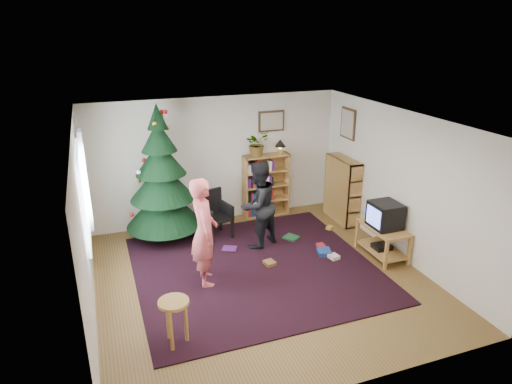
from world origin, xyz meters
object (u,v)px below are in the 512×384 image
object	(u,v)px
picture_back	(271,121)
armchair	(215,212)
crt_tv	(385,215)
picture_right	(348,124)
tv_stand	(383,239)
potted_plant	(257,143)
bookshelf_back	(266,185)
christmas_tree	(162,185)
person_by_chair	(258,205)
person_standing	(204,232)
bookshelf_right	(342,189)
table_lamp	(280,144)
stool	(174,311)

from	to	relation	value
picture_back	armchair	world-z (taller)	picture_back
crt_tv	picture_right	bearing A→B (deg)	81.80
tv_stand	armchair	distance (m)	3.06
potted_plant	tv_stand	bearing A→B (deg)	-59.08
bookshelf_back	armchair	bearing A→B (deg)	-154.18
picture_back	potted_plant	size ratio (longest dim) A/B	1.08
picture_back	christmas_tree	xyz separation A→B (m)	(-2.32, -0.52, -0.90)
tv_stand	crt_tv	xyz separation A→B (m)	(-0.00, -0.00, 0.44)
person_by_chair	christmas_tree	bearing A→B (deg)	-57.34
picture_back	bookshelf_back	xyz separation A→B (m)	(-0.15, -0.14, -1.29)
bookshelf_back	tv_stand	xyz separation A→B (m)	(1.22, -2.38, -0.34)
potted_plant	person_standing	bearing A→B (deg)	-127.26
picture_back	christmas_tree	distance (m)	2.55
christmas_tree	potted_plant	world-z (taller)	christmas_tree
picture_back	bookshelf_right	distance (m)	1.97
christmas_tree	person_standing	distance (m)	1.81
tv_stand	bookshelf_back	bearing A→B (deg)	117.25
crt_tv	person_by_chair	xyz separation A→B (m)	(-1.88, 1.09, 0.03)
person_by_chair	table_lamp	bearing A→B (deg)	-152.95
bookshelf_back	armchair	size ratio (longest dim) A/B	1.45
bookshelf_back	stool	xyz separation A→B (m)	(-2.56, -3.47, -0.17)
tv_stand	crt_tv	size ratio (longest dim) A/B	1.86
christmas_tree	table_lamp	xyz separation A→B (m)	(2.47, 0.39, 0.45)
crt_tv	person_by_chair	distance (m)	2.17
picture_right	table_lamp	size ratio (longest dim) A/B	2.03
christmas_tree	table_lamp	distance (m)	2.54
picture_right	crt_tv	size ratio (longest dim) A/B	1.21
bookshelf_back	table_lamp	size ratio (longest dim) A/B	4.40
bookshelf_back	potted_plant	distance (m)	0.91
picture_back	tv_stand	distance (m)	3.18
person_standing	bookshelf_back	bearing A→B (deg)	-36.11
christmas_tree	table_lamp	bearing A→B (deg)	8.92
christmas_tree	bookshelf_back	bearing A→B (deg)	10.13
bookshelf_back	bookshelf_right	distance (m)	1.55
crt_tv	table_lamp	bearing A→B (deg)	111.19
christmas_tree	person_by_chair	xyz separation A→B (m)	(1.51, -0.91, -0.26)
picture_right	bookshelf_back	world-z (taller)	picture_right
picture_right	christmas_tree	xyz separation A→B (m)	(-3.65, 0.20, -0.90)
armchair	tv_stand	bearing A→B (deg)	-50.48
person_standing	person_by_chair	bearing A→B (deg)	-49.48
person_by_chair	potted_plant	xyz separation A→B (m)	(0.46, 1.29, 0.76)
armchair	table_lamp	world-z (taller)	table_lamp
person_standing	picture_back	bearing A→B (deg)	-36.68
stool	table_lamp	xyz separation A→B (m)	(2.86, 3.47, 1.01)
crt_tv	stool	bearing A→B (deg)	-163.90
person_standing	table_lamp	size ratio (longest dim) A/B	5.79
picture_back	person_standing	size ratio (longest dim) A/B	0.32
stool	person_standing	distance (m)	1.54
bookshelf_right	armchair	distance (m)	2.62
stool	person_by_chair	world-z (taller)	person_by_chair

